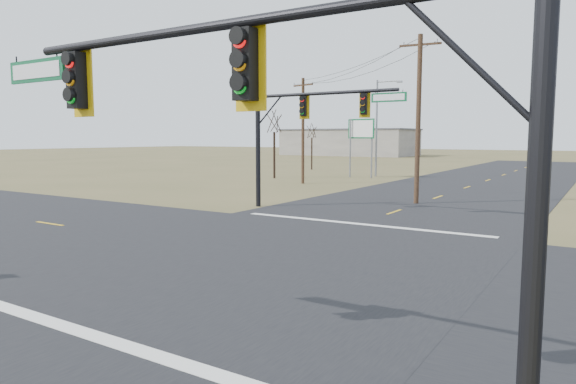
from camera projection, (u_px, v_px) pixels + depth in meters
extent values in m
plane|color=brown|center=(265.00, 257.00, 17.08)|extent=(320.00, 320.00, 0.00)
cube|color=black|center=(265.00, 256.00, 17.08)|extent=(160.00, 14.00, 0.02)
cube|color=black|center=(265.00, 256.00, 17.08)|extent=(14.00, 160.00, 0.02)
cube|color=silver|center=(60.00, 325.00, 10.78)|extent=(12.00, 0.40, 0.01)
cube|color=silver|center=(359.00, 224.00, 23.38)|extent=(12.00, 0.40, 0.01)
cylinder|color=black|center=(536.00, 213.00, 5.68)|extent=(0.25, 0.25, 6.25)
cylinder|color=black|center=(221.00, 25.00, 7.78)|extent=(8.93, 0.16, 0.16)
cube|color=#0C542D|center=(37.00, 71.00, 10.39)|extent=(1.80, 0.05, 0.45)
cylinder|color=black|center=(258.00, 147.00, 29.19)|extent=(0.27, 0.27, 6.83)
cylinder|color=black|center=(322.00, 93.00, 26.69)|extent=(8.30, 0.18, 0.18)
cube|color=#0C542D|center=(389.00, 97.00, 24.78)|extent=(1.80, 0.05, 0.45)
cylinder|color=#49341F|center=(418.00, 120.00, 30.22)|extent=(0.29, 0.29, 9.92)
cube|color=#49341F|center=(420.00, 45.00, 29.76)|extent=(2.42, 0.41, 0.12)
cylinder|color=#49341F|center=(303.00, 131.00, 43.72)|extent=(0.26, 0.26, 8.95)
cube|color=#49341F|center=(303.00, 85.00, 43.31)|extent=(2.16, 0.62, 0.12)
cylinder|color=gray|center=(350.00, 148.00, 50.99)|extent=(0.15, 0.15, 5.76)
cylinder|color=gray|center=(372.00, 148.00, 49.77)|extent=(0.15, 0.15, 5.76)
cube|color=#0C542D|center=(361.00, 129.00, 50.18)|extent=(3.03, 0.70, 1.92)
cylinder|color=gray|center=(376.00, 129.00, 51.77)|extent=(0.19, 0.19, 9.66)
cylinder|color=gray|center=(388.00, 81.00, 50.67)|extent=(2.32, 0.12, 0.12)
cube|color=gray|center=(400.00, 82.00, 50.06)|extent=(0.53, 0.24, 0.17)
cylinder|color=black|center=(274.00, 155.00, 49.67)|extent=(0.22, 0.22, 4.48)
cylinder|color=black|center=(312.00, 154.00, 62.95)|extent=(0.18, 0.18, 3.93)
cube|color=#A7A094|center=(349.00, 143.00, 113.68)|extent=(28.00, 14.00, 5.50)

